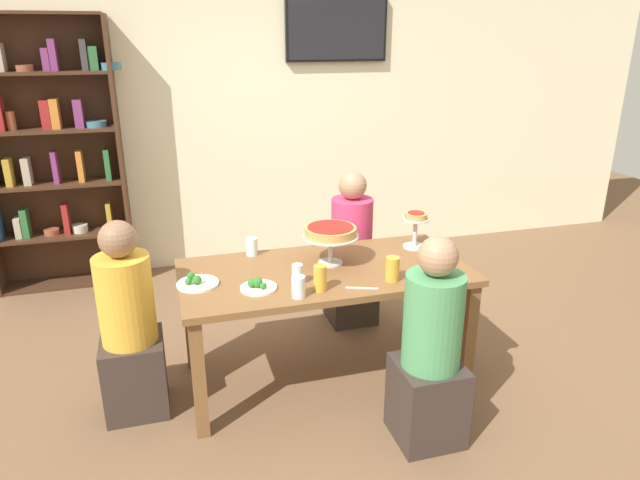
# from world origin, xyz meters

# --- Properties ---
(ground_plane) EXTENTS (12.00, 12.00, 0.00)m
(ground_plane) POSITION_xyz_m (0.00, 0.00, 0.00)
(ground_plane) COLOR brown
(rear_partition) EXTENTS (8.00, 0.12, 2.80)m
(rear_partition) POSITION_xyz_m (0.00, 2.20, 1.40)
(rear_partition) COLOR beige
(rear_partition) RESTS_ON ground_plane
(dining_table) EXTENTS (1.71, 0.83, 0.74)m
(dining_table) POSITION_xyz_m (0.00, 0.00, 0.65)
(dining_table) COLOR brown
(dining_table) RESTS_ON ground_plane
(bookshelf) EXTENTS (1.17, 0.30, 2.21)m
(bookshelf) POSITION_xyz_m (-1.73, 2.01, 1.15)
(bookshelf) COLOR #422819
(bookshelf) RESTS_ON ground_plane
(television) EXTENTS (0.93, 0.05, 0.55)m
(television) POSITION_xyz_m (0.73, 2.11, 2.09)
(television) COLOR black
(diner_near_right) EXTENTS (0.34, 0.34, 1.15)m
(diner_near_right) POSITION_xyz_m (0.36, -0.70, 0.49)
(diner_near_right) COLOR #382D28
(diner_near_right) RESTS_ON ground_plane
(diner_head_west) EXTENTS (0.34, 0.34, 1.15)m
(diner_head_west) POSITION_xyz_m (-1.13, -0.01, 0.49)
(diner_head_west) COLOR #382D28
(diner_head_west) RESTS_ON ground_plane
(diner_far_right) EXTENTS (0.34, 0.34, 1.15)m
(diner_far_right) POSITION_xyz_m (0.41, 0.69, 0.49)
(diner_far_right) COLOR #382D28
(diner_far_right) RESTS_ON ground_plane
(deep_dish_pizza_stand) EXTENTS (0.34, 0.34, 0.24)m
(deep_dish_pizza_stand) POSITION_xyz_m (0.06, 0.07, 0.93)
(deep_dish_pizza_stand) COLOR silver
(deep_dish_pizza_stand) RESTS_ON dining_table
(personal_pizza_stand) EXTENTS (0.17, 0.17, 0.24)m
(personal_pizza_stand) POSITION_xyz_m (0.67, 0.19, 0.90)
(personal_pizza_stand) COLOR silver
(personal_pizza_stand) RESTS_ON dining_table
(salad_plate_near_diner) EXTENTS (0.24, 0.24, 0.06)m
(salad_plate_near_diner) POSITION_xyz_m (-0.75, -0.02, 0.75)
(salad_plate_near_diner) COLOR white
(salad_plate_near_diner) RESTS_ON dining_table
(salad_plate_far_diner) EXTENTS (0.20, 0.20, 0.07)m
(salad_plate_far_diner) POSITION_xyz_m (-0.43, -0.17, 0.76)
(salad_plate_far_diner) COLOR white
(salad_plate_far_diner) RESTS_ON dining_table
(beer_glass_amber_tall) EXTENTS (0.07, 0.07, 0.14)m
(beer_glass_amber_tall) POSITION_xyz_m (0.72, -0.06, 0.81)
(beer_glass_amber_tall) COLOR gold
(beer_glass_amber_tall) RESTS_ON dining_table
(beer_glass_amber_short) EXTENTS (0.08, 0.08, 0.14)m
(beer_glass_amber_short) POSITION_xyz_m (0.32, -0.26, 0.81)
(beer_glass_amber_short) COLOR gold
(beer_glass_amber_short) RESTS_ON dining_table
(beer_glass_amber_spare) EXTENTS (0.07, 0.07, 0.15)m
(beer_glass_amber_spare) POSITION_xyz_m (-0.11, -0.27, 0.81)
(beer_glass_amber_spare) COLOR gold
(beer_glass_amber_spare) RESTS_ON dining_table
(water_glass_clear_near) EXTENTS (0.07, 0.07, 0.11)m
(water_glass_clear_near) POSITION_xyz_m (-0.38, 0.35, 0.80)
(water_glass_clear_near) COLOR white
(water_glass_clear_near) RESTS_ON dining_table
(water_glass_clear_far) EXTENTS (0.06, 0.06, 0.12)m
(water_glass_clear_far) POSITION_xyz_m (-0.21, -0.16, 0.80)
(water_glass_clear_far) COLOR white
(water_glass_clear_far) RESTS_ON dining_table
(water_glass_clear_spare) EXTENTS (0.07, 0.07, 0.12)m
(water_glass_clear_spare) POSITION_xyz_m (-0.24, -0.32, 0.80)
(water_glass_clear_spare) COLOR white
(water_glass_clear_spare) RESTS_ON dining_table
(cutlery_fork_near) EXTENTS (0.17, 0.08, 0.00)m
(cutlery_fork_near) POSITION_xyz_m (0.12, -0.32, 0.74)
(cutlery_fork_near) COLOR silver
(cutlery_fork_near) RESTS_ON dining_table
(cutlery_knife_near) EXTENTS (0.18, 0.04, 0.00)m
(cutlery_knife_near) POSITION_xyz_m (0.52, -0.30, 0.74)
(cutlery_knife_near) COLOR silver
(cutlery_knife_near) RESTS_ON dining_table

